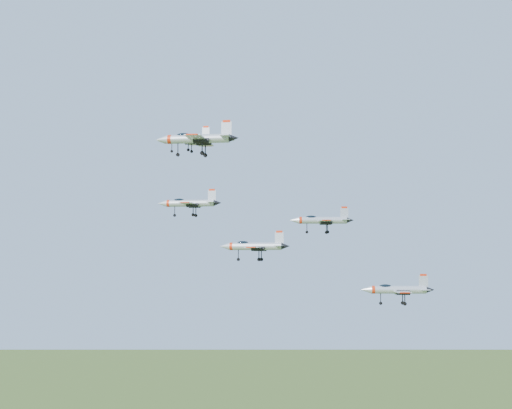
# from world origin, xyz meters

# --- Properties ---
(jet_lead) EXTENTS (13.32, 11.03, 3.56)m
(jet_lead) POSITION_xyz_m (-13.65, 13.92, 153.96)
(jet_lead) COLOR #B6BBC4
(jet_left_high) EXTENTS (12.81, 10.69, 3.42)m
(jet_left_high) POSITION_xyz_m (-7.01, 0.11, 138.92)
(jet_left_high) COLOR #B6BBC4
(jet_right_high) EXTENTS (13.87, 11.60, 3.71)m
(jet_right_high) POSITION_xyz_m (2.94, -21.53, 147.63)
(jet_right_high) COLOR #B6BBC4
(jet_left_low) EXTENTS (12.16, 10.35, 3.31)m
(jet_left_low) POSITION_xyz_m (18.29, 4.69, 135.44)
(jet_left_low) COLOR #B6BBC4
(jet_right_low) EXTENTS (12.60, 10.45, 3.37)m
(jet_right_low) POSITION_xyz_m (9.11, -9.41, 130.30)
(jet_right_low) COLOR #B6BBC4
(jet_trail) EXTENTS (12.67, 10.73, 3.42)m
(jet_trail) POSITION_xyz_m (33.05, -2.77, 122.76)
(jet_trail) COLOR #B6BBC4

